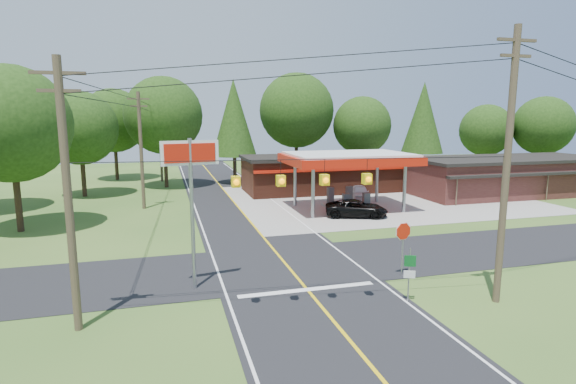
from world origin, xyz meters
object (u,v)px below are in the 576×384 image
object	(u,v)px
suv_car	(356,209)
octagonal_stop_sign	(403,235)
sedan_car	(360,193)
big_stop_sign	(191,178)
gas_canopy	(348,160)

from	to	relation	value
suv_car	octagonal_stop_sign	size ratio (longest dim) A/B	1.77
suv_car	sedan_car	distance (m)	7.83
sedan_car	big_stop_sign	bearing A→B (deg)	-113.65
gas_canopy	sedan_car	xyz separation A→B (m)	(3.00, 4.00, -3.60)
octagonal_stop_sign	gas_canopy	bearing A→B (deg)	76.60
gas_canopy	octagonal_stop_sign	bearing A→B (deg)	-103.40
big_stop_sign	octagonal_stop_sign	bearing A→B (deg)	-5.63
octagonal_stop_sign	sedan_car	bearing A→B (deg)	71.19
big_stop_sign	gas_canopy	bearing A→B (deg)	46.99
sedan_car	octagonal_stop_sign	distance (m)	21.19
gas_canopy	sedan_car	distance (m)	6.16
gas_canopy	suv_car	xyz separation A→B (m)	(-0.50, -3.00, -3.58)
suv_car	octagonal_stop_sign	bearing A→B (deg)	-174.60
sedan_car	big_stop_sign	distance (m)	25.90
gas_canopy	big_stop_sign	bearing A→B (deg)	-133.01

